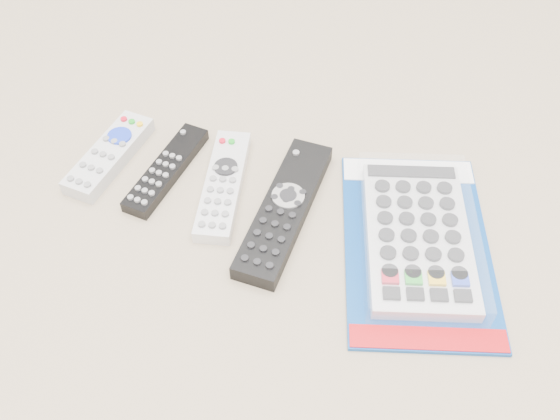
% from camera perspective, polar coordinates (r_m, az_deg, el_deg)
% --- Properties ---
extents(remote_small_grey, '(0.07, 0.16, 0.02)m').
position_cam_1_polar(remote_small_grey, '(0.87, -15.35, 4.88)').
color(remote_small_grey, '#B5B5B7').
rests_on(remote_small_grey, ground).
extents(remote_slim_black, '(0.07, 0.17, 0.02)m').
position_cam_1_polar(remote_slim_black, '(0.84, -10.36, 3.66)').
color(remote_slim_black, black).
rests_on(remote_slim_black, ground).
extents(remote_silver_dvd, '(0.07, 0.19, 0.02)m').
position_cam_1_polar(remote_silver_dvd, '(0.81, -5.21, 2.32)').
color(remote_silver_dvd, silver).
rests_on(remote_silver_dvd, ground).
extents(remote_large_black, '(0.08, 0.23, 0.02)m').
position_cam_1_polar(remote_large_black, '(0.77, 0.42, 0.07)').
color(remote_large_black, black).
rests_on(remote_large_black, ground).
extents(jumbo_remote_packaged, '(0.22, 0.31, 0.04)m').
position_cam_1_polar(jumbo_remote_packaged, '(0.76, 12.51, -2.28)').
color(jumbo_remote_packaged, navy).
rests_on(jumbo_remote_packaged, ground).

